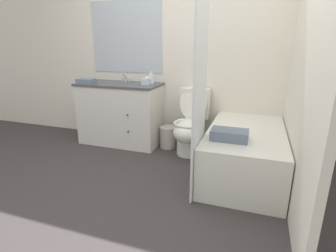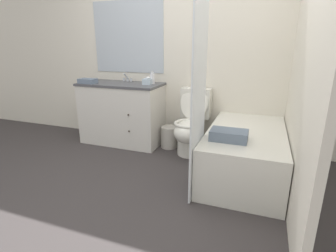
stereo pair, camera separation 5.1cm
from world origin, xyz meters
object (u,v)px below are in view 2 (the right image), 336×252
at_px(vanity_cabinet, 122,113).
at_px(bath_towel_folded, 229,135).
at_px(sink_faucet, 127,79).
at_px(bathtub, 245,153).
at_px(hand_towel_folded, 88,81).
at_px(toilet, 191,126).
at_px(tissue_box, 148,81).
at_px(wastebasket, 169,137).
at_px(soap_dispenser, 152,78).

height_order(vanity_cabinet, bath_towel_folded, vanity_cabinet).
relative_size(vanity_cabinet, sink_faucet, 7.79).
xyz_separation_m(bathtub, bath_towel_folded, (-0.14, -0.34, 0.29)).
height_order(bathtub, hand_towel_folded, hand_towel_folded).
bearing_deg(bath_towel_folded, hand_towel_folded, 162.77).
relative_size(vanity_cabinet, bath_towel_folded, 3.33).
xyz_separation_m(sink_faucet, toilet, (1.00, -0.25, -0.50)).
xyz_separation_m(tissue_box, hand_towel_folded, (-0.79, -0.19, -0.01)).
xyz_separation_m(bathtub, tissue_box, (-1.29, 0.46, 0.62)).
bearing_deg(tissue_box, wastebasket, -1.68).
bearing_deg(sink_faucet, vanity_cabinet, -90.00).
relative_size(soap_dispenser, hand_towel_folded, 0.73).
xyz_separation_m(vanity_cabinet, sink_faucet, (-0.00, 0.18, 0.44)).
distance_m(bathtub, soap_dispenser, 1.49).
xyz_separation_m(toilet, bath_towel_folded, (0.54, -0.70, 0.17)).
distance_m(vanity_cabinet, bath_towel_folded, 1.73).
height_order(vanity_cabinet, soap_dispenser, soap_dispenser).
relative_size(wastebasket, tissue_box, 2.01).
relative_size(tissue_box, soap_dispenser, 0.85).
height_order(toilet, tissue_box, tissue_box).
xyz_separation_m(vanity_cabinet, wastebasket, (0.68, 0.02, -0.28)).
relative_size(bathtub, wastebasket, 4.86).
height_order(sink_faucet, tissue_box, sink_faucet).
height_order(tissue_box, hand_towel_folded, tissue_box).
height_order(tissue_box, soap_dispenser, soap_dispenser).
bearing_deg(bath_towel_folded, toilet, 127.67).
bearing_deg(soap_dispenser, wastebasket, -9.96).
bearing_deg(toilet, sink_faucet, 166.05).
bearing_deg(sink_faucet, wastebasket, -13.56).
bearing_deg(wastebasket, bathtub, -24.02).
height_order(bathtub, tissue_box, tissue_box).
xyz_separation_m(soap_dispenser, bath_towel_folded, (1.11, -0.83, -0.37)).
distance_m(wastebasket, tissue_box, 0.78).
bearing_deg(tissue_box, hand_towel_folded, -166.25).
bearing_deg(sink_faucet, hand_towel_folded, -138.81).
height_order(vanity_cabinet, sink_faucet, sink_faucet).
xyz_separation_m(vanity_cabinet, bath_towel_folded, (1.54, -0.77, 0.11)).
height_order(vanity_cabinet, wastebasket, vanity_cabinet).
relative_size(toilet, bathtub, 0.61).
bearing_deg(tissue_box, vanity_cabinet, -176.01).
bearing_deg(wastebasket, sink_faucet, 166.44).
relative_size(bathtub, soap_dispenser, 8.27).
relative_size(bathtub, tissue_box, 9.75).
relative_size(sink_faucet, hand_towel_folded, 0.62).
height_order(wastebasket, soap_dispenser, soap_dispenser).
bearing_deg(vanity_cabinet, soap_dispenser, 8.08).
height_order(vanity_cabinet, tissue_box, tissue_box).
distance_m(toilet, tissue_box, 0.80).
height_order(sink_faucet, hand_towel_folded, sink_faucet).
relative_size(toilet, soap_dispenser, 5.03).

